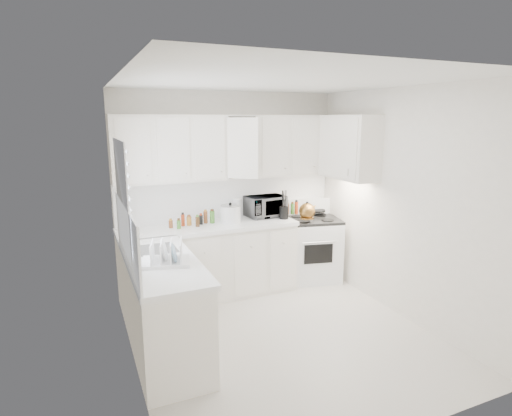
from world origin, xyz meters
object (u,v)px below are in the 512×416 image
rice_cooker (230,213)px  utensil_crock (284,204)px  stove (311,241)px  dish_rack (165,251)px  tea_kettle (307,210)px  microwave (265,204)px

rice_cooker → utensil_crock: 0.73m
stove → dish_rack: dish_rack is taller
tea_kettle → dish_rack: size_ratio=0.62×
rice_cooker → dish_rack: (-1.07, -1.21, -0.01)m
tea_kettle → stove: bearing=36.2°
utensil_crock → dish_rack: 2.12m
stove → utensil_crock: 0.75m
utensil_crock → dish_rack: bearing=-148.1°
tea_kettle → microwave: bearing=140.2°
rice_cooker → utensil_crock: utensil_crock is taller
microwave → utensil_crock: bearing=-59.0°
dish_rack → microwave: bearing=54.6°
tea_kettle → rice_cooker: size_ratio=1.03×
rice_cooker → dish_rack: size_ratio=0.60×
dish_rack → utensil_crock: bearing=47.0°
tea_kettle → dish_rack: (-2.09, -1.02, 0.01)m
tea_kettle → rice_cooker: bearing=164.2°
tea_kettle → microwave: (-0.47, 0.32, 0.06)m
utensil_crock → rice_cooker: bearing=172.8°
stove → utensil_crock: (-0.48, -0.06, 0.58)m
tea_kettle → utensil_crock: utensil_crock is taller
tea_kettle → utensil_crock: bearing=156.7°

